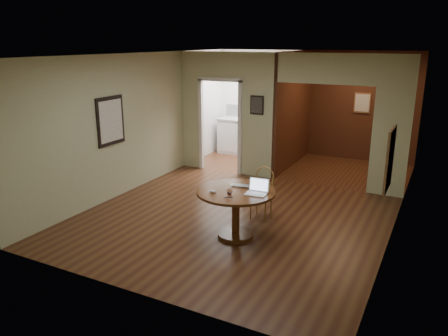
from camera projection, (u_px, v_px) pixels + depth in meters
The scene contains 11 objects.
floor at pixel (230, 220), 7.40m from camera, with size 5.00×5.00×0.00m, color #401E12.
room_shell at pixel (273, 116), 9.88m from camera, with size 5.20×7.50×5.00m.
dining_table at pixel (236, 203), 6.65m from camera, with size 1.20×1.20×0.75m.
chair at pixel (263, 190), 7.41m from camera, with size 0.37×0.37×0.88m.
open_laptop at pixel (257, 189), 6.46m from camera, with size 0.33×0.29×0.22m.
closed_laptop at pixel (240, 187), 6.74m from camera, with size 0.32×0.21×0.03m, color #B7B7BC.
mouse at pixel (213, 191), 6.50m from camera, with size 0.11×0.06×0.05m, color white.
wine_glass at pixel (230, 191), 6.42m from camera, with size 0.09×0.09×0.09m, color white, non-canonical shape.
pen at pixel (228, 197), 6.30m from camera, with size 0.01×0.01×0.13m, color navy.
kitchen_cabinet at pixel (255, 138), 11.44m from camera, with size 2.06×0.60×0.94m.
grocery_bag at pixel (284, 117), 10.93m from camera, with size 0.27×0.23×0.27m, color tan.
Camera 1 is at (3.05, -6.13, 2.94)m, focal length 35.00 mm.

